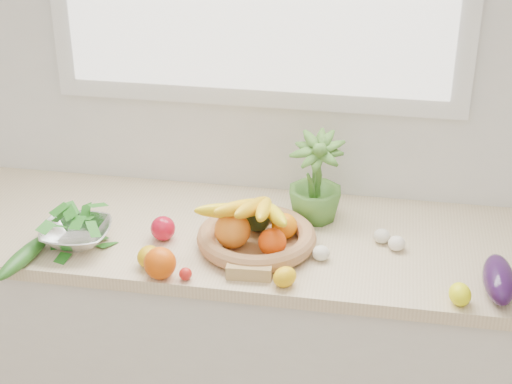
% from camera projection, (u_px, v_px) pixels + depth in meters
% --- Properties ---
extents(back_wall, '(4.50, 0.02, 2.70)m').
position_uv_depth(back_wall, '(258.00, 58.00, 2.42)').
color(back_wall, white).
rests_on(back_wall, ground).
extents(counter_cabinet, '(2.20, 0.58, 0.86)m').
position_uv_depth(counter_cabinet, '(242.00, 355.00, 2.58)').
color(counter_cabinet, silver).
rests_on(counter_cabinet, ground).
extents(countertop, '(2.24, 0.62, 0.04)m').
position_uv_depth(countertop, '(241.00, 237.00, 2.38)').
color(countertop, beige).
rests_on(countertop, counter_cabinet).
extents(orange_loose, '(0.10, 0.10, 0.09)m').
position_uv_depth(orange_loose, '(160.00, 263.00, 2.13)').
color(orange_loose, '#E15207').
rests_on(orange_loose, countertop).
extents(lemon_a, '(0.07, 0.08, 0.06)m').
position_uv_depth(lemon_a, '(148.00, 256.00, 2.19)').
color(lemon_a, '#D8A40B').
rests_on(lemon_a, countertop).
extents(lemon_b, '(0.09, 0.09, 0.06)m').
position_uv_depth(lemon_b, '(285.00, 277.00, 2.10)').
color(lemon_b, yellow).
rests_on(lemon_b, countertop).
extents(lemon_c, '(0.07, 0.08, 0.06)m').
position_uv_depth(lemon_c, '(460.00, 294.00, 2.03)').
color(lemon_c, '#FAFE0D').
rests_on(lemon_c, countertop).
extents(apple, '(0.08, 0.08, 0.07)m').
position_uv_depth(apple, '(163.00, 228.00, 2.31)').
color(apple, '#B60E26').
rests_on(apple, countertop).
extents(ginger, '(0.13, 0.06, 0.04)m').
position_uv_depth(ginger, '(249.00, 271.00, 2.14)').
color(ginger, tan).
rests_on(ginger, countertop).
extents(garlic_a, '(0.06, 0.06, 0.04)m').
position_uv_depth(garlic_a, '(397.00, 243.00, 2.27)').
color(garlic_a, white).
rests_on(garlic_a, countertop).
extents(garlic_b, '(0.05, 0.05, 0.04)m').
position_uv_depth(garlic_b, '(382.00, 236.00, 2.30)').
color(garlic_b, silver).
rests_on(garlic_b, countertop).
extents(garlic_c, '(0.07, 0.07, 0.04)m').
position_uv_depth(garlic_c, '(321.00, 253.00, 2.22)').
color(garlic_c, silver).
rests_on(garlic_c, countertop).
extents(eggplant, '(0.09, 0.22, 0.09)m').
position_uv_depth(eggplant, '(499.00, 279.00, 2.06)').
color(eggplant, '#2B103C').
rests_on(eggplant, countertop).
extents(cucumber, '(0.09, 0.26, 0.05)m').
position_uv_depth(cucumber, '(24.00, 256.00, 2.20)').
color(cucumber, '#1C5A1A').
rests_on(cucumber, countertop).
extents(radish, '(0.05, 0.05, 0.04)m').
position_uv_depth(radish, '(185.00, 274.00, 2.13)').
color(radish, red).
rests_on(radish, countertop).
extents(potted_herb, '(0.20, 0.20, 0.30)m').
position_uv_depth(potted_herb, '(315.00, 180.00, 2.39)').
color(potted_herb, '#477C2D').
rests_on(potted_herb, countertop).
extents(fruit_basket, '(0.43, 0.43, 0.18)m').
position_uv_depth(fruit_basket, '(255.00, 231.00, 2.27)').
color(fruit_basket, tan).
rests_on(fruit_basket, countertop).
extents(colander_with_spinach, '(0.23, 0.23, 0.11)m').
position_uv_depth(colander_with_spinach, '(76.00, 229.00, 2.27)').
color(colander_with_spinach, silver).
rests_on(colander_with_spinach, countertop).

